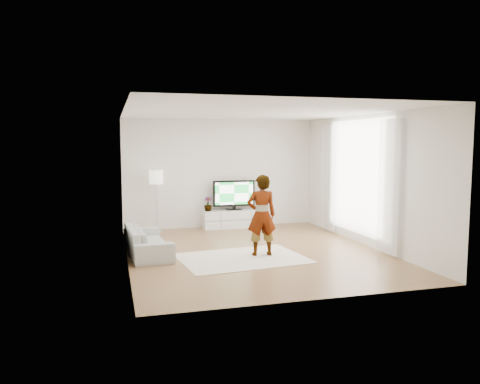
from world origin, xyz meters
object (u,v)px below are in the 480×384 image
object	(u,v)px
sofa	(148,241)
television	(234,194)
player	(261,215)
rug	(242,258)
floor_lamp	(156,180)
media_console	(234,219)

from	to	relation	value
sofa	television	bearing A→B (deg)	-48.98
sofa	player	bearing A→B (deg)	-112.23
rug	player	distance (m)	0.91
rug	floor_lamp	size ratio (longest dim) A/B	1.53
rug	media_console	bearing A→B (deg)	77.78
media_console	floor_lamp	xyz separation A→B (m)	(-1.99, -0.06, 1.06)
media_console	player	world-z (taller)	player
player	sofa	bearing A→B (deg)	-12.94
media_console	floor_lamp	bearing A→B (deg)	-178.13
media_console	floor_lamp	world-z (taller)	floor_lamp
television	rug	world-z (taller)	television
media_console	rug	world-z (taller)	media_console
media_console	television	xyz separation A→B (m)	(0.00, 0.03, 0.65)
rug	player	bearing A→B (deg)	17.36
media_console	rug	bearing A→B (deg)	-102.22
media_console	rug	distance (m)	3.31
television	floor_lamp	size ratio (longest dim) A/B	0.73
rug	television	bearing A→B (deg)	77.88
television	sofa	world-z (taller)	television
floor_lamp	player	bearing A→B (deg)	-60.36
sofa	floor_lamp	bearing A→B (deg)	-14.24
floor_lamp	sofa	bearing A→B (deg)	-99.94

